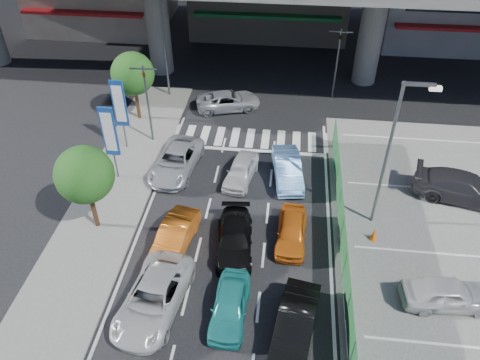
# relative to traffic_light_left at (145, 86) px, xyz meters

# --- Properties ---
(ground) EXTENTS (120.00, 120.00, 0.00)m
(ground) POSITION_rel_traffic_light_left_xyz_m (6.20, -12.00, -3.94)
(ground) COLOR black
(ground) RESTS_ON ground
(parking_lot) EXTENTS (12.00, 28.00, 0.06)m
(parking_lot) POSITION_rel_traffic_light_left_xyz_m (17.20, -10.00, -3.91)
(parking_lot) COLOR #575855
(parking_lot) RESTS_ON ground
(sidewalk_left) EXTENTS (4.00, 30.00, 0.12)m
(sidewalk_left) POSITION_rel_traffic_light_left_xyz_m (-0.80, -8.00, -3.88)
(sidewalk_left) COLOR #575855
(sidewalk_left) RESTS_ON ground
(fence_run) EXTENTS (0.16, 22.00, 1.80)m
(fence_run) POSITION_rel_traffic_light_left_xyz_m (11.50, -11.00, -3.04)
(fence_run) COLOR #205E2C
(fence_run) RESTS_ON ground
(traffic_light_left) EXTENTS (1.60, 1.24, 5.20)m
(traffic_light_left) POSITION_rel_traffic_light_left_xyz_m (0.00, 0.00, 0.00)
(traffic_light_left) COLOR #595B60
(traffic_light_left) RESTS_ON ground
(traffic_light_right) EXTENTS (1.60, 1.24, 5.20)m
(traffic_light_right) POSITION_rel_traffic_light_left_xyz_m (11.70, 7.00, 0.00)
(traffic_light_right) COLOR #595B60
(traffic_light_right) RESTS_ON ground
(street_lamp_right) EXTENTS (1.65, 0.22, 8.00)m
(street_lamp_right) POSITION_rel_traffic_light_left_xyz_m (13.37, -6.00, 0.83)
(street_lamp_right) COLOR #595B60
(street_lamp_right) RESTS_ON ground
(street_lamp_left) EXTENTS (1.65, 0.22, 8.00)m
(street_lamp_left) POSITION_rel_traffic_light_left_xyz_m (-0.13, 6.00, 0.83)
(street_lamp_left) COLOR #595B60
(street_lamp_left) RESTS_ON ground
(signboard_near) EXTENTS (0.80, 0.14, 4.70)m
(signboard_near) POSITION_rel_traffic_light_left_xyz_m (-1.00, -4.01, -0.87)
(signboard_near) COLOR #595B60
(signboard_near) RESTS_ON ground
(signboard_far) EXTENTS (0.80, 0.14, 4.70)m
(signboard_far) POSITION_rel_traffic_light_left_xyz_m (-1.40, -1.01, -0.87)
(signboard_far) COLOR #595B60
(signboard_far) RESTS_ON ground
(tree_near) EXTENTS (2.80, 2.80, 4.80)m
(tree_near) POSITION_rel_traffic_light_left_xyz_m (-0.80, -8.00, -0.55)
(tree_near) COLOR #382314
(tree_near) RESTS_ON ground
(tree_far) EXTENTS (2.80, 2.80, 4.80)m
(tree_far) POSITION_rel_traffic_light_left_xyz_m (-1.60, 2.50, -0.55)
(tree_far) COLOR #382314
(tree_far) RESTS_ON ground
(sedan_white_mid_left) EXTENTS (2.97, 5.24, 1.38)m
(sedan_white_mid_left) POSITION_rel_traffic_light_left_xyz_m (3.38, -12.54, -3.25)
(sedan_white_mid_left) COLOR silver
(sedan_white_mid_left) RESTS_ON ground
(taxi_teal_mid) EXTENTS (1.59, 3.70, 1.24)m
(taxi_teal_mid) POSITION_rel_traffic_light_left_xyz_m (6.64, -12.52, -3.31)
(taxi_teal_mid) COLOR teal
(taxi_teal_mid) RESTS_ON ground
(hatch_black_mid_right) EXTENTS (2.15, 4.37, 1.38)m
(hatch_black_mid_right) POSITION_rel_traffic_light_left_xyz_m (9.36, -13.17, -3.25)
(hatch_black_mid_right) COLOR black
(hatch_black_mid_right) RESTS_ON ground
(taxi_orange_left) EXTENTS (1.98, 4.12, 1.30)m
(taxi_orange_left) POSITION_rel_traffic_light_left_xyz_m (3.47, -8.90, -3.29)
(taxi_orange_left) COLOR orange
(taxi_orange_left) RESTS_ON ground
(sedan_black_mid) EXTENTS (2.07, 4.34, 1.22)m
(sedan_black_mid) POSITION_rel_traffic_light_left_xyz_m (6.36, -8.68, -3.33)
(sedan_black_mid) COLOR black
(sedan_black_mid) RESTS_ON ground
(taxi_orange_right) EXTENTS (1.59, 3.67, 1.23)m
(taxi_orange_right) POSITION_rel_traffic_light_left_xyz_m (9.07, -7.84, -3.32)
(taxi_orange_right) COLOR #D06215
(taxi_orange_right) RESTS_ON ground
(wagon_silver_front_left) EXTENTS (2.79, 5.07, 1.35)m
(wagon_silver_front_left) POSITION_rel_traffic_light_left_xyz_m (2.21, -2.86, -3.26)
(wagon_silver_front_left) COLOR #A3A4AA
(wagon_silver_front_left) RESTS_ON ground
(sedan_white_front_mid) EXTENTS (2.03, 3.76, 1.22)m
(sedan_white_front_mid) POSITION_rel_traffic_light_left_xyz_m (6.07, -3.31, -3.33)
(sedan_white_front_mid) COLOR silver
(sedan_white_front_mid) RESTS_ON ground
(kei_truck_front_right) EXTENTS (2.07, 4.33, 1.37)m
(kei_truck_front_right) POSITION_rel_traffic_light_left_xyz_m (8.71, -2.93, -3.25)
(kei_truck_front_right) COLOR #5783BD
(kei_truck_front_right) RESTS_ON ground
(crossing_wagon_silver) EXTENTS (4.88, 3.24, 1.25)m
(crossing_wagon_silver) POSITION_rel_traffic_light_left_xyz_m (4.29, 4.61, -3.31)
(crossing_wagon_silver) COLOR #A7A9AF
(crossing_wagon_silver) RESTS_ON ground
(parked_sedan_white) EXTENTS (4.01, 1.88, 1.33)m
(parked_sedan_white) POSITION_rel_traffic_light_left_xyz_m (15.79, -10.95, -3.21)
(parked_sedan_white) COLOR silver
(parked_sedan_white) RESTS_ON parking_lot
(parked_sedan_dgrey) EXTENTS (5.59, 3.32, 1.52)m
(parked_sedan_dgrey) POSITION_rel_traffic_light_left_xyz_m (18.22, -3.70, -3.12)
(parked_sedan_dgrey) COLOR #2A292D
(parked_sedan_dgrey) RESTS_ON parking_lot
(traffic_cone) EXTENTS (0.41, 0.41, 0.72)m
(traffic_cone) POSITION_rel_traffic_light_left_xyz_m (13.14, -7.40, -3.51)
(traffic_cone) COLOR #EC5B0D
(traffic_cone) RESTS_ON parking_lot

